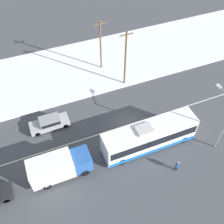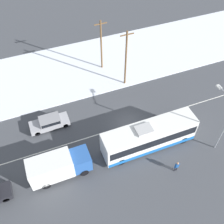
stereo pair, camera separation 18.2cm
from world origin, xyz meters
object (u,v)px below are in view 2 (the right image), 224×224
at_px(utility_pole_roadside, 126,58).
at_px(utility_pole_snowlot, 101,45).
at_px(city_bus, 149,137).
at_px(box_truck, 58,166).
at_px(streetlamp, 224,117).
at_px(sedan_car, 50,122).
at_px(pedestrian_at_stop, 177,166).

height_order(utility_pole_roadside, utility_pole_snowlot, utility_pole_roadside).
height_order(city_bus, box_truck, city_bus).
bearing_deg(streetlamp, sedan_car, 151.07).
height_order(sedan_car, utility_pole_snowlot, utility_pole_snowlot).
bearing_deg(utility_pole_snowlot, city_bus, -89.54).
distance_m(box_truck, streetlamp, 17.87).
bearing_deg(utility_pole_roadside, box_truck, -138.59).
bearing_deg(box_truck, city_bus, -0.59).
bearing_deg(sedan_car, box_truck, 86.13).
bearing_deg(box_truck, utility_pole_snowlot, 55.90).
height_order(box_truck, sedan_car, box_truck).
relative_size(pedestrian_at_stop, utility_pole_snowlot, 0.20).
xyz_separation_m(box_truck, utility_pole_snowlot, (10.22, 15.10, 2.44)).
bearing_deg(pedestrian_at_stop, sedan_car, 135.80).
distance_m(city_bus, sedan_car, 12.09).
distance_m(streetlamp, utility_pole_roadside, 14.25).
xyz_separation_m(city_bus, box_truck, (-10.34, 0.11, -0.07)).
distance_m(sedan_car, utility_pole_roadside, 12.71).
height_order(city_bus, streetlamp, streetlamp).
height_order(pedestrian_at_stop, streetlamp, streetlamp).
bearing_deg(utility_pole_roadside, utility_pole_snowlot, 111.98).
xyz_separation_m(sedan_car, pedestrian_at_stop, (11.22, -10.91, 0.17)).
height_order(streetlamp, utility_pole_roadside, utility_pole_roadside).
relative_size(box_truck, utility_pole_snowlot, 0.81).
xyz_separation_m(streetlamp, utility_pole_snowlot, (-7.19, 17.67, -0.65)).
bearing_deg(box_truck, streetlamp, -8.42).
relative_size(streetlamp, utility_pole_snowlot, 0.95).
distance_m(city_bus, pedestrian_at_stop, 4.30).
relative_size(city_bus, pedestrian_at_stop, 6.75).
bearing_deg(sedan_car, utility_pole_snowlot, -139.60).
height_order(sedan_car, pedestrian_at_stop, pedestrian_at_stop).
bearing_deg(sedan_car, utility_pole_roadside, -161.73).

